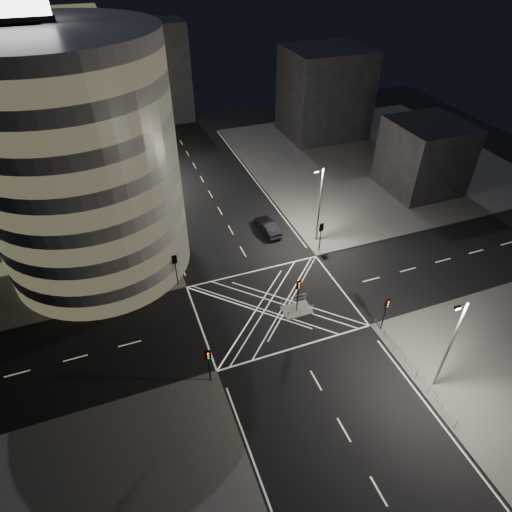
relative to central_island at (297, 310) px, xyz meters
name	(u,v)px	position (x,y,z in m)	size (l,w,h in m)	color
ground	(274,306)	(-2.00, 1.50, -0.07)	(120.00, 120.00, 0.00)	black
sidewalk_far_right	(371,159)	(27.00, 28.50, 0.00)	(42.00, 42.00, 0.15)	#4E4C4A
central_island	(297,310)	(0.00, 0.00, 0.00)	(3.00, 2.00, 0.15)	slate
office_tower_curved	(31,152)	(-22.74, 20.24, 12.58)	(30.00, 29.00, 27.20)	gray
office_block_rear	(32,100)	(-24.00, 43.50, 11.07)	(24.00, 16.00, 22.00)	gray
building_right_far	(324,93)	(24.00, 41.50, 7.58)	(14.00, 12.00, 15.00)	black
building_right_near	(424,156)	(28.00, 17.50, 5.08)	(10.00, 10.00, 10.00)	black
building_far_end	(141,75)	(-6.00, 59.50, 8.93)	(18.00, 8.00, 18.00)	black
tree_a	(154,244)	(-12.50, 10.50, 4.46)	(4.07, 4.07, 6.74)	black
tree_b	(144,211)	(-12.50, 16.50, 5.18)	(5.12, 5.12, 8.05)	black
tree_c	(138,193)	(-12.50, 22.50, 4.42)	(3.65, 3.65, 6.46)	black
tree_d	(131,166)	(-12.50, 28.50, 5.36)	(4.34, 4.34, 7.80)	black
tree_e	(127,158)	(-12.50, 34.50, 3.99)	(4.25, 4.25, 6.37)	black
traffic_signal_fl	(175,264)	(-10.80, 8.30, 2.84)	(0.55, 0.22, 4.00)	black
traffic_signal_nl	(208,360)	(-10.80, -5.30, 2.84)	(0.55, 0.22, 4.00)	black
traffic_signal_fr	(321,232)	(6.80, 8.30, 2.84)	(0.55, 0.22, 4.00)	black
traffic_signal_nr	(386,308)	(6.80, -5.30, 2.84)	(0.55, 0.22, 4.00)	black
traffic_signal_island	(298,290)	(0.00, 0.00, 2.84)	(0.55, 0.22, 4.00)	black
street_lamp_left_near	(157,220)	(-11.44, 13.50, 5.47)	(1.25, 0.25, 10.00)	slate
street_lamp_left_far	(135,155)	(-11.44, 31.50, 5.47)	(1.25, 0.25, 10.00)	slate
street_lamp_right_far	(319,203)	(7.44, 10.50, 5.47)	(1.25, 0.25, 10.00)	slate
street_lamp_right_near	(450,344)	(7.44, -12.50, 5.47)	(1.25, 0.25, 10.00)	slate
railing_near_right	(411,367)	(6.30, -10.65, 0.62)	(0.06, 11.70, 1.10)	slate
railing_island_south	(301,311)	(0.00, -0.90, 0.62)	(2.80, 0.06, 1.10)	slate
railing_island_north	(293,300)	(0.00, 0.90, 0.62)	(2.80, 0.06, 1.10)	slate
sedan	(268,227)	(2.39, 14.38, 0.77)	(1.79, 5.15, 1.70)	black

